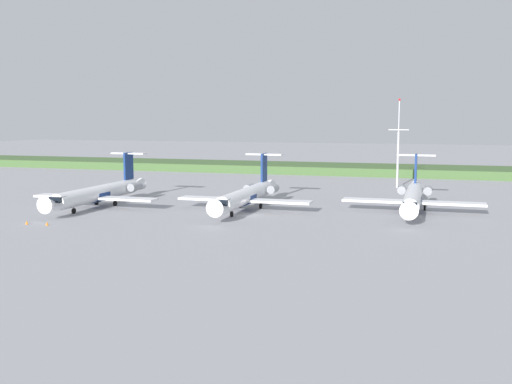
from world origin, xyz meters
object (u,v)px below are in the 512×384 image
object	(u,v)px
regional_jet_third	(413,197)
safety_cone_mid_marker	(47,224)
regional_jet_nearest	(100,192)
antenna_mast	(398,151)
regional_jet_second	(247,195)
safety_cone_front_marker	(27,223)

from	to	relation	value
regional_jet_third	safety_cone_mid_marker	distance (m)	58.02
regional_jet_nearest	antenna_mast	world-z (taller)	antenna_mast
antenna_mast	safety_cone_mid_marker	distance (m)	78.38
regional_jet_second	regional_jet_third	size ratio (longest dim) A/B	1.00
safety_cone_front_marker	regional_jet_second	bearing A→B (deg)	40.75
regional_jet_nearest	safety_cone_front_marker	bearing A→B (deg)	-92.76
regional_jet_nearest	antenna_mast	size ratio (longest dim) A/B	1.57
regional_jet_nearest	regional_jet_third	bearing A→B (deg)	10.88
regional_jet_nearest	regional_jet_second	distance (m)	26.12
regional_jet_third	safety_cone_mid_marker	bearing A→B (deg)	-150.40
regional_jet_second	safety_cone_front_marker	bearing A→B (deg)	-139.25
regional_jet_nearest	regional_jet_second	bearing A→B (deg)	9.62
regional_jet_nearest	regional_jet_second	world-z (taller)	same
safety_cone_front_marker	safety_cone_mid_marker	world-z (taller)	same
regional_jet_second	safety_cone_mid_marker	xyz separation A→B (m)	(-23.27, -22.84, -2.26)
safety_cone_front_marker	safety_cone_mid_marker	size ratio (longest dim) A/B	1.00
regional_jet_second	regional_jet_third	xyz separation A→B (m)	(27.14, 5.80, 0.00)
regional_jet_second	safety_cone_mid_marker	bearing A→B (deg)	-135.54
regional_jet_third	safety_cone_mid_marker	size ratio (longest dim) A/B	56.36
antenna_mast	regional_jet_second	bearing A→B (deg)	-119.16
safety_cone_mid_marker	regional_jet_third	bearing A→B (deg)	29.60
regional_jet_third	safety_cone_front_marker	distance (m)	61.04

